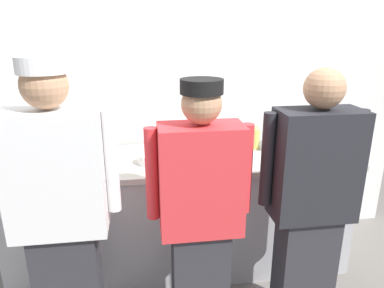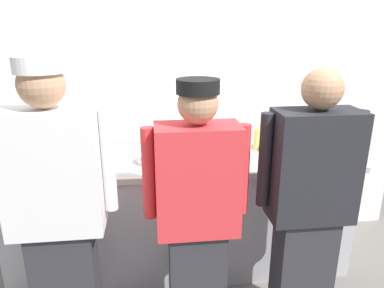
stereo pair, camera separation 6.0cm
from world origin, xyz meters
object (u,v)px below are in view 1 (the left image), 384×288
Objects in this scene: ramekin_red_sauce at (107,167)px; chef_near_left at (61,213)px; deli_cup at (61,148)px; ramekin_green_sauce at (296,157)px; sheet_tray at (200,157)px; plate_stack_front at (35,169)px; squeeze_bottle_secondary at (256,138)px; squeeze_bottle_primary at (94,146)px; chefs_knife at (68,162)px; chef_center at (201,215)px; plate_stack_rear at (152,159)px; mixing_bowl_steel at (284,141)px; chef_far_right at (311,204)px.

chef_near_left is at bearing -107.53° from ramekin_red_sauce.
ramekin_green_sauce is at bearing -12.17° from deli_cup.
sheet_tray is 4.56× the size of ramekin_green_sauce.
plate_stack_front is at bearing -174.39° from sheet_tray.
squeeze_bottle_secondary is at bearing 9.12° from plate_stack_front.
ramekin_green_sauce is 1.76m from deli_cup.
chef_near_left reaches higher than squeeze_bottle_secondary.
squeeze_bottle_primary reaches higher than chefs_knife.
chef_center is 0.74m from sheet_tray.
deli_cup is 0.22m from chefs_knife.
chef_near_left is 0.67m from plate_stack_front.
squeeze_bottle_secondary is at bearing 55.97° from chef_center.
chef_center is at bearing -52.87° from squeeze_bottle_primary.
ramekin_green_sauce is at bearing -10.97° from squeeze_bottle_primary.
chef_near_left is at bearing -82.57° from chefs_knife.
squeeze_bottle_secondary reaches higher than ramekin_green_sauce.
chefs_knife is at bearing 170.74° from plate_stack_rear.
deli_cup is 0.35× the size of chefs_knife.
chef_near_left is at bearing -146.74° from squeeze_bottle_secondary.
deli_cup is (-1.73, 0.12, -0.01)m from mixing_bowl_steel.
plate_stack_rear is 1.10× the size of squeeze_bottle_primary.
chef_near_left is at bearing -151.30° from mixing_bowl_steel.
squeeze_bottle_secondary reaches higher than deli_cup.
plate_stack_front is 2.20× the size of deli_cup.
squeeze_bottle_secondary is 1.51m from deli_cup.
chef_center reaches higher than deli_cup.
chef_near_left is at bearing -126.41° from plate_stack_rear.
plate_stack_front is 1.10× the size of plate_stack_rear.
squeeze_bottle_secondary reaches higher than mixing_bowl_steel.
squeeze_bottle_primary is (-0.66, 0.88, 0.14)m from chef_center.
chef_far_right is at bearing -31.48° from deli_cup.
chefs_knife is at bearing 177.48° from sheet_tray.
plate_stack_rear is 0.60m from chefs_knife.
ramekin_red_sauce is at bearing 133.06° from chef_center.
plate_stack_rear is 2.12× the size of ramekin_red_sauce.
chef_far_right is 1.33m from ramekin_red_sauce.
squeeze_bottle_secondary reaches higher than sheet_tray.
mixing_bowl_steel is 0.70m from sheet_tray.
squeeze_bottle_primary reaches higher than plate_stack_rear.
sheet_tray is (-0.69, -0.12, -0.05)m from mixing_bowl_steel.
chefs_knife is at bearing -175.80° from squeeze_bottle_secondary.
ramekin_red_sauce is at bearing -2.96° from plate_stack_front.
plate_stack_front is 2.32× the size of ramekin_green_sauce.
chefs_knife is (0.08, -0.20, -0.04)m from deli_cup.
ramekin_red_sauce is at bearing -31.99° from chefs_knife.
squeeze_bottle_primary reaches higher than plate_stack_front.
deli_cup is at bearing 100.78° from chef_near_left.
mixing_bowl_steel is at bearing -1.12° from squeeze_bottle_primary.
squeeze_bottle_secondary is (1.33, 0.87, 0.09)m from chef_near_left.
deli_cup reaches higher than plate_stack_rear.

